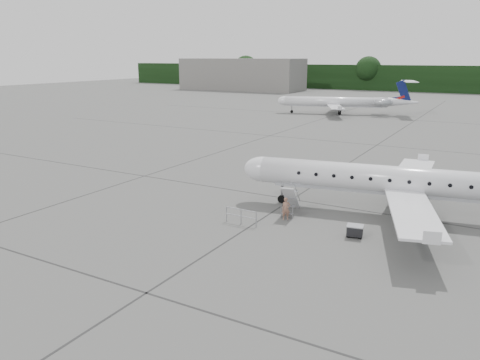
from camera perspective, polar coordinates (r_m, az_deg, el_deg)
The scene contains 8 objects.
ground at distance 28.72m, azimuth 14.34°, elevation -7.09°, with size 320.00×320.00×0.00m, color #555553.
terminal_building at distance 156.12m, azimuth 0.19°, elevation 12.76°, with size 40.00×14.00×10.00m, color slate.
main_regional_jet at distance 32.96m, azimuth 20.30°, elevation 1.41°, with size 26.32×18.95×6.75m, color silver, non-canonical shape.
airstair at distance 32.23m, azimuth 6.22°, elevation -2.29°, with size 0.85×2.34×2.12m, color silver, non-canonical shape.
passenger at distance 31.10m, azimuth 5.63°, elevation -3.50°, with size 0.55×0.36×1.51m, color #8D604D.
safety_railing at distance 30.18m, azimuth 0.13°, elevation -4.52°, with size 2.20×0.08×1.00m, color gray, non-canonical shape.
baggage_cart at distance 28.98m, azimuth 13.83°, elevation -6.02°, with size 0.92×0.74×0.79m, color black, non-canonical shape.
bg_regional_left at distance 91.00m, azimuth 11.57°, elevation 9.89°, with size 24.33×17.52×6.38m, color silver, non-canonical shape.
Camera 1 is at (6.60, -25.92, 10.47)m, focal length 35.00 mm.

